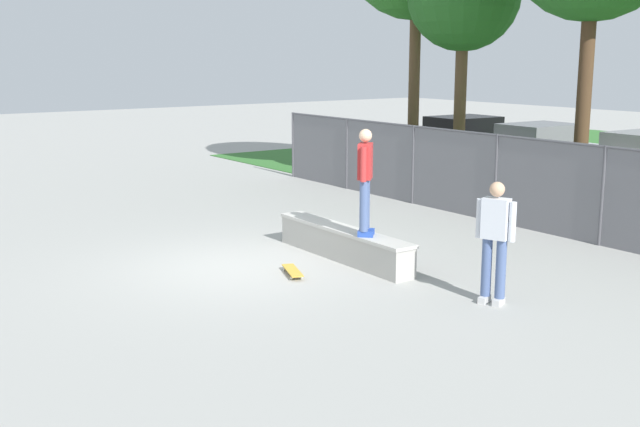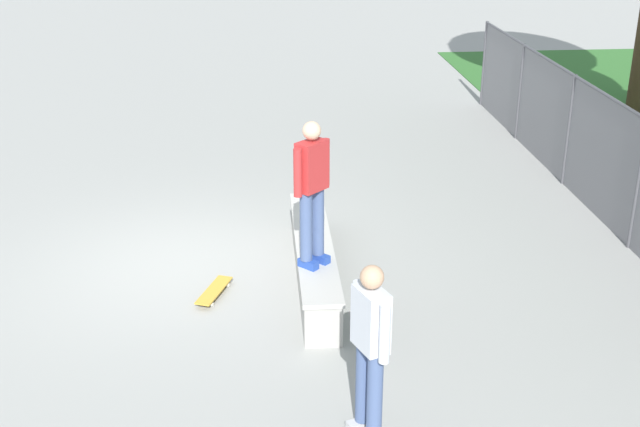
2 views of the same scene
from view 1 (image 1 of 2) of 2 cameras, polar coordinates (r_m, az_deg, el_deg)
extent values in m
plane|color=#9E9E99|center=(13.61, -5.83, -3.88)|extent=(80.00, 80.00, 0.00)
cube|color=#A8A59E|center=(13.96, 1.72, -2.33)|extent=(3.44, 0.48, 0.52)
cube|color=beige|center=(13.90, 1.73, -1.18)|extent=(3.48, 0.52, 0.06)
cube|color=#2647A5|center=(13.41, 3.45, -1.31)|extent=(0.26, 0.26, 0.10)
cube|color=#2647A5|center=(13.20, 3.35, -1.52)|extent=(0.26, 0.26, 0.10)
cylinder|color=#475B89|center=(13.31, 3.35, 0.75)|extent=(0.15, 0.15, 0.88)
cylinder|color=#475B89|center=(13.10, 3.24, 0.58)|extent=(0.15, 0.15, 0.88)
cube|color=red|center=(13.09, 3.33, 3.85)|extent=(0.42, 0.42, 0.60)
cylinder|color=red|center=(13.34, 3.45, 3.90)|extent=(0.10, 0.10, 0.58)
cylinder|color=red|center=(12.85, 3.21, 3.62)|extent=(0.10, 0.10, 0.58)
sphere|color=beige|center=(13.04, 3.35, 5.72)|extent=(0.22, 0.22, 0.22)
cube|color=gold|center=(13.01, -2.03, -4.19)|extent=(0.82, 0.47, 0.02)
cube|color=#B2B2B7|center=(12.76, -1.75, -4.58)|extent=(0.11, 0.15, 0.02)
cube|color=#B2B2B7|center=(13.27, -2.28, -3.95)|extent=(0.11, 0.15, 0.02)
cylinder|color=silver|center=(12.75, -2.13, -4.76)|extent=(0.06, 0.05, 0.05)
cylinder|color=silver|center=(12.79, -1.38, -4.70)|extent=(0.06, 0.05, 0.05)
cylinder|color=silver|center=(13.27, -2.64, -4.12)|extent=(0.06, 0.05, 0.05)
cylinder|color=silver|center=(13.30, -1.92, -4.07)|extent=(0.06, 0.05, 0.05)
cylinder|color=#4C4C51|center=(23.46, -1.99, 5.06)|extent=(0.07, 0.07, 1.93)
cylinder|color=#4C4C51|center=(21.30, 1.99, 4.40)|extent=(0.07, 0.07, 1.93)
cylinder|color=#4C4C51|center=(19.26, 6.84, 3.57)|extent=(0.07, 0.07, 1.93)
cylinder|color=#4C4C51|center=(17.40, 12.76, 2.53)|extent=(0.07, 0.07, 1.93)
cylinder|color=#4C4C51|center=(15.78, 19.99, 1.21)|extent=(0.07, 0.07, 1.93)
cylinder|color=#4C4C51|center=(17.29, 12.90, 5.60)|extent=(16.04, 0.05, 0.05)
cube|color=slate|center=(17.40, 12.76, 2.53)|extent=(16.04, 0.01, 1.93)
cylinder|color=brown|center=(22.78, 6.89, 8.77)|extent=(0.32, 0.32, 5.09)
cylinder|color=brown|center=(21.32, 10.19, 7.12)|extent=(0.32, 0.32, 4.07)
cylinder|color=#47301E|center=(18.31, 18.72, 7.11)|extent=(0.32, 0.32, 4.77)
cube|color=black|center=(25.82, 10.15, 4.81)|extent=(1.97, 4.27, 0.70)
cube|color=black|center=(25.85, 10.45, 6.30)|extent=(1.68, 2.16, 0.64)
cylinder|color=black|center=(24.33, 9.33, 3.61)|extent=(0.25, 0.65, 0.64)
cylinder|color=black|center=(25.67, 6.62, 4.09)|extent=(0.25, 0.65, 0.64)
cylinder|color=black|center=(26.14, 13.56, 3.98)|extent=(0.25, 0.65, 0.64)
cylinder|color=black|center=(27.40, 10.83, 4.43)|extent=(0.25, 0.65, 0.64)
cube|color=#B7BABF|center=(23.49, 15.47, 3.93)|extent=(1.97, 4.27, 0.70)
cube|color=slate|center=(23.53, 15.80, 5.56)|extent=(1.68, 2.16, 0.64)
cylinder|color=black|center=(21.98, 14.91, 2.54)|extent=(0.25, 0.65, 0.64)
cylinder|color=black|center=(23.20, 11.62, 3.15)|extent=(0.25, 0.65, 0.64)
cylinder|color=black|center=(23.96, 19.10, 3.01)|extent=(0.25, 0.65, 0.64)
cylinder|color=black|center=(25.09, 15.87, 3.56)|extent=(0.25, 0.65, 0.64)
cylinder|color=black|center=(21.39, 18.69, 2.08)|extent=(0.25, 0.65, 0.64)
cube|color=beige|center=(11.78, 12.95, -6.32)|extent=(0.20, 0.28, 0.10)
cube|color=beige|center=(11.86, 11.95, -6.16)|extent=(0.20, 0.28, 0.10)
cylinder|color=#475B89|center=(11.67, 13.11, -3.98)|extent=(0.15, 0.15, 0.88)
cylinder|color=#475B89|center=(11.74, 12.11, -3.84)|extent=(0.15, 0.15, 0.88)
cube|color=silver|center=(11.54, 12.77, -0.37)|extent=(0.43, 0.34, 0.60)
cylinder|color=silver|center=(11.46, 13.93, -0.60)|extent=(0.10, 0.10, 0.58)
cylinder|color=silver|center=(11.63, 11.61, -0.32)|extent=(0.10, 0.10, 0.58)
sphere|color=tan|center=(11.46, 12.86, 1.74)|extent=(0.22, 0.22, 0.22)
camera|label=2|loc=(7.65, 48.75, 18.58)|focal=45.97mm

